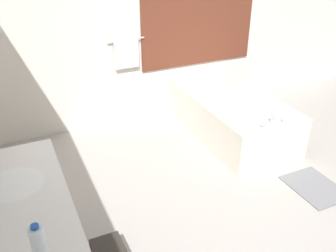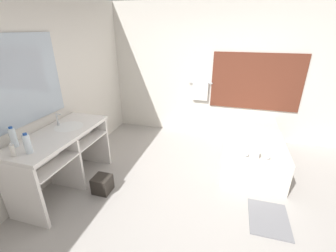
# 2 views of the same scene
# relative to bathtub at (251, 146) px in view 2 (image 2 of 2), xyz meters

# --- Properties ---
(ground_plane) EXTENTS (16.00, 16.00, 0.00)m
(ground_plane) POSITION_rel_bathtub_xyz_m (-0.77, -1.27, -0.29)
(ground_plane) COLOR #A8A39E
(ground_plane) RESTS_ON ground
(wall_back_with_blinds) EXTENTS (7.40, 0.13, 2.70)m
(wall_back_with_blinds) POSITION_rel_bathtub_xyz_m (-0.75, 0.96, 1.06)
(wall_back_with_blinds) COLOR silver
(wall_back_with_blinds) RESTS_ON ground_plane
(wall_left_with_mirror) EXTENTS (0.08, 7.40, 2.70)m
(wall_left_with_mirror) POSITION_rel_bathtub_xyz_m (-3.00, -1.28, 1.07)
(wall_left_with_mirror) COLOR silver
(wall_left_with_mirror) RESTS_ON ground_plane
(vanity_counter) EXTENTS (0.64, 1.48, 0.89)m
(vanity_counter) POSITION_rel_bathtub_xyz_m (-2.64, -1.50, 0.36)
(vanity_counter) COLOR white
(vanity_counter) RESTS_ON ground_plane
(sink_faucet) EXTENTS (0.09, 0.04, 0.18)m
(sink_faucet) POSITION_rel_bathtub_xyz_m (-2.81, -1.30, 0.69)
(sink_faucet) COLOR silver
(sink_faucet) RESTS_ON vanity_counter
(bathtub) EXTENTS (0.94, 1.84, 0.64)m
(bathtub) POSITION_rel_bathtub_xyz_m (0.00, 0.00, 0.00)
(bathtub) COLOR silver
(bathtub) RESTS_ON ground_plane
(water_bottle_1) EXTENTS (0.08, 0.08, 0.26)m
(water_bottle_1) POSITION_rel_bathtub_xyz_m (-2.85, -1.98, 0.72)
(water_bottle_1) COLOR white
(water_bottle_1) RESTS_ON vanity_counter
(water_bottle_2) EXTENTS (0.08, 0.08, 0.24)m
(water_bottle_2) POSITION_rel_bathtub_xyz_m (-2.57, -2.06, 0.72)
(water_bottle_2) COLOR white
(water_bottle_2) RESTS_ON vanity_counter
(soap_dispenser) EXTENTS (0.05, 0.05, 0.16)m
(soap_dispenser) POSITION_rel_bathtub_xyz_m (-2.67, -2.16, 0.67)
(soap_dispenser) COLOR white
(soap_dispenser) RESTS_ON vanity_counter
(waste_bin) EXTENTS (0.24, 0.24, 0.24)m
(waste_bin) POSITION_rel_bathtub_xyz_m (-2.09, -1.48, -0.17)
(waste_bin) COLOR #2D2823
(waste_bin) RESTS_ON ground_plane
(bath_mat) EXTENTS (0.47, 0.60, 0.02)m
(bath_mat) POSITION_rel_bathtub_xyz_m (0.17, -1.39, -0.28)
(bath_mat) COLOR slate
(bath_mat) RESTS_ON ground_plane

